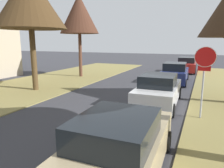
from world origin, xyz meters
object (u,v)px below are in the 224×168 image
at_px(street_tree_left_far, 79,14).
at_px(parked_sedan_red, 186,65).
at_px(stop_sign_far, 204,67).
at_px(street_tree_left_mid_b, 29,0).
at_px(parked_sedan_tan, 118,149).
at_px(parked_sedan_navy, 175,73).
at_px(parked_sedan_white, 158,91).

distance_m(street_tree_left_far, parked_sedan_red, 12.19).
xyz_separation_m(stop_sign_far, parked_sedan_red, (-1.70, 14.45, -1.42)).
distance_m(street_tree_left_mid_b, parked_sedan_red, 16.33).
bearing_deg(parked_sedan_tan, parked_sedan_navy, 91.68).
height_order(stop_sign_far, parked_sedan_red, stop_sign_far).
bearing_deg(parked_sedan_red, parked_sedan_navy, -92.96).
bearing_deg(street_tree_left_mid_b, parked_sedan_red, 57.47).
bearing_deg(stop_sign_far, street_tree_left_mid_b, 172.55).
bearing_deg(street_tree_left_far, parked_sedan_tan, -54.72).
relative_size(stop_sign_far, parked_sedan_red, 0.65).
xyz_separation_m(stop_sign_far, parked_sedan_tan, (-1.67, -4.95, -1.42)).
bearing_deg(parked_sedan_tan, street_tree_left_far, 125.28).
bearing_deg(parked_sedan_white, parked_sedan_navy, 90.29).
distance_m(street_tree_left_mid_b, parked_sedan_white, 9.43).
relative_size(stop_sign_far, street_tree_left_mid_b, 0.40).
relative_size(parked_sedan_white, parked_sedan_navy, 1.00).
xyz_separation_m(street_tree_left_mid_b, parked_sedan_tan, (8.41, -6.26, -4.89)).
bearing_deg(street_tree_left_far, stop_sign_far, -35.11).
height_order(parked_sedan_tan, parked_sedan_navy, same).
relative_size(stop_sign_far, parked_sedan_navy, 0.65).
xyz_separation_m(street_tree_left_mid_b, parked_sedan_white, (8.07, -0.03, -4.89)).
xyz_separation_m(parked_sedan_tan, parked_sedan_red, (-0.03, 19.40, 0.00)).
relative_size(street_tree_left_mid_b, parked_sedan_white, 1.64).
height_order(parked_sedan_tan, parked_sedan_red, same).
xyz_separation_m(parked_sedan_white, parked_sedan_navy, (-0.03, 6.49, 0.00)).
bearing_deg(parked_sedan_red, parked_sedan_white, -91.36).
xyz_separation_m(street_tree_left_mid_b, street_tree_left_far, (-0.21, 5.91, -0.12)).
distance_m(parked_sedan_tan, parked_sedan_white, 6.24).
bearing_deg(street_tree_left_mid_b, parked_sedan_navy, 38.81).
distance_m(stop_sign_far, parked_sedan_white, 2.78).
relative_size(stop_sign_far, parked_sedan_tan, 0.65).
bearing_deg(parked_sedan_navy, street_tree_left_mid_b, -141.19).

